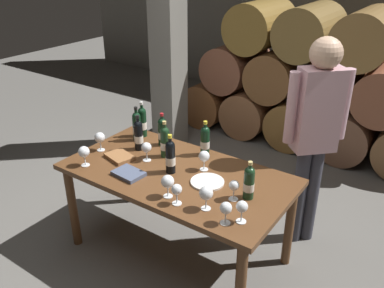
# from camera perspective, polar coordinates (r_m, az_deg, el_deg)

# --- Properties ---
(ground_plane) EXTENTS (14.00, 14.00, 0.00)m
(ground_plane) POSITION_cam_1_polar(r_m,az_deg,el_deg) (3.46, -1.95, -14.91)
(ground_plane) COLOR #66635E
(cellar_back_wall) EXTENTS (10.00, 0.24, 2.80)m
(cellar_back_wall) POSITION_cam_1_polar(r_m,az_deg,el_deg) (6.53, 21.32, 16.80)
(cellar_back_wall) COLOR slate
(cellar_back_wall) RESTS_ON ground_plane
(barrel_stack) EXTENTS (3.12, 0.90, 1.69)m
(barrel_stack) POSITION_cam_1_polar(r_m,az_deg,el_deg) (5.16, 15.47, 8.12)
(barrel_stack) COLOR brown
(barrel_stack) RESTS_ON ground_plane
(stone_pillar) EXTENTS (0.32, 0.32, 2.60)m
(stone_pillar) POSITION_cam_1_polar(r_m,az_deg,el_deg) (4.77, -3.40, 14.35)
(stone_pillar) COLOR slate
(stone_pillar) RESTS_ON ground_plane
(dining_table) EXTENTS (1.70, 0.90, 0.76)m
(dining_table) POSITION_cam_1_polar(r_m,az_deg,el_deg) (3.06, -2.14, -5.42)
(dining_table) COLOR brown
(dining_table) RESTS_ON ground_plane
(wine_bottle_0) EXTENTS (0.07, 0.07, 0.29)m
(wine_bottle_0) POSITION_cam_1_polar(r_m,az_deg,el_deg) (3.20, 1.85, 0.51)
(wine_bottle_0) COLOR black
(wine_bottle_0) RESTS_ON dining_table
(wine_bottle_1) EXTENTS (0.07, 0.07, 0.30)m
(wine_bottle_1) POSITION_cam_1_polar(r_m,az_deg,el_deg) (3.18, -3.83, 0.35)
(wine_bottle_1) COLOR #19381E
(wine_bottle_1) RESTS_ON dining_table
(wine_bottle_2) EXTENTS (0.07, 0.07, 0.30)m
(wine_bottle_2) POSITION_cam_1_polar(r_m,az_deg,el_deg) (2.95, -3.06, -1.75)
(wine_bottle_2) COLOR black
(wine_bottle_2) RESTS_ON dining_table
(wine_bottle_3) EXTENTS (0.07, 0.07, 0.30)m
(wine_bottle_3) POSITION_cam_1_polar(r_m,az_deg,el_deg) (3.31, -7.54, 1.28)
(wine_bottle_3) COLOR black
(wine_bottle_3) RESTS_ON dining_table
(wine_bottle_4) EXTENTS (0.07, 0.07, 0.32)m
(wine_bottle_4) POSITION_cam_1_polar(r_m,az_deg,el_deg) (3.55, -7.00, 3.16)
(wine_bottle_4) COLOR black
(wine_bottle_4) RESTS_ON dining_table
(wine_bottle_5) EXTENTS (0.07, 0.07, 0.27)m
(wine_bottle_5) POSITION_cam_1_polar(r_m,az_deg,el_deg) (2.68, 8.02, -5.35)
(wine_bottle_5) COLOR #19381E
(wine_bottle_5) RESTS_ON dining_table
(wine_bottle_6) EXTENTS (0.07, 0.07, 0.30)m
(wine_bottle_6) POSITION_cam_1_polar(r_m,az_deg,el_deg) (3.48, -7.77, 2.52)
(wine_bottle_6) COLOR black
(wine_bottle_6) RESTS_ON dining_table
(wine_bottle_7) EXTENTS (0.07, 0.07, 0.29)m
(wine_bottle_7) POSITION_cam_1_polar(r_m,az_deg,el_deg) (3.37, -4.20, 1.79)
(wine_bottle_7) COLOR black
(wine_bottle_7) RESTS_ON dining_table
(wine_glass_0) EXTENTS (0.08, 0.08, 0.15)m
(wine_glass_0) POSITION_cam_1_polar(r_m,az_deg,el_deg) (2.44, 4.79, -9.07)
(wine_glass_0) COLOR white
(wine_glass_0) RESTS_ON dining_table
(wine_glass_1) EXTENTS (0.09, 0.09, 0.16)m
(wine_glass_1) POSITION_cam_1_polar(r_m,az_deg,el_deg) (3.15, -14.97, -1.13)
(wine_glass_1) COLOR white
(wine_glass_1) RESTS_ON dining_table
(wine_glass_2) EXTENTS (0.09, 0.09, 0.16)m
(wine_glass_2) POSITION_cam_1_polar(r_m,az_deg,el_deg) (2.55, 2.00, -6.99)
(wine_glass_2) COLOR white
(wine_glass_2) RESTS_ON dining_table
(wine_glass_3) EXTENTS (0.08, 0.08, 0.16)m
(wine_glass_3) POSITION_cam_1_polar(r_m,az_deg,el_deg) (2.99, 1.72, -1.80)
(wine_glass_3) COLOR white
(wine_glass_3) RESTS_ON dining_table
(wine_glass_4) EXTENTS (0.09, 0.09, 0.16)m
(wine_glass_4) POSITION_cam_1_polar(r_m,az_deg,el_deg) (3.36, -12.86, 0.84)
(wine_glass_4) COLOR white
(wine_glass_4) RESTS_ON dining_table
(wine_glass_5) EXTENTS (0.09, 0.09, 0.16)m
(wine_glass_5) POSITION_cam_1_polar(r_m,az_deg,el_deg) (2.68, -3.45, -5.35)
(wine_glass_5) COLOR white
(wine_glass_5) RESTS_ON dining_table
(wine_glass_6) EXTENTS (0.08, 0.08, 0.15)m
(wine_glass_6) POSITION_cam_1_polar(r_m,az_deg,el_deg) (3.14, -6.44, -0.55)
(wine_glass_6) COLOR white
(wine_glass_6) RESTS_ON dining_table
(wine_glass_7) EXTENTS (0.07, 0.07, 0.15)m
(wine_glass_7) POSITION_cam_1_polar(r_m,az_deg,el_deg) (2.61, -2.17, -6.52)
(wine_glass_7) COLOR white
(wine_glass_7) RESTS_ON dining_table
(wine_glass_8) EXTENTS (0.07, 0.07, 0.14)m
(wine_glass_8) POSITION_cam_1_polar(r_m,az_deg,el_deg) (2.66, 5.93, -5.94)
(wine_glass_8) COLOR white
(wine_glass_8) RESTS_ON dining_table
(wine_glass_9) EXTENTS (0.07, 0.07, 0.15)m
(wine_glass_9) POSITION_cam_1_polar(r_m,az_deg,el_deg) (2.46, 7.04, -8.85)
(wine_glass_9) COLOR white
(wine_glass_9) RESTS_ON dining_table
(tasting_notebook) EXTENTS (0.25, 0.21, 0.03)m
(tasting_notebook) POSITION_cam_1_polar(r_m,az_deg,el_deg) (3.24, -10.16, -1.77)
(tasting_notebook) COLOR #936038
(tasting_notebook) RESTS_ON dining_table
(leather_ledger) EXTENTS (0.23, 0.18, 0.03)m
(leather_ledger) POSITION_cam_1_polar(r_m,az_deg,el_deg) (3.00, -8.92, -4.13)
(leather_ledger) COLOR #4C5670
(leather_ledger) RESTS_ON dining_table
(serving_plate) EXTENTS (0.24, 0.24, 0.01)m
(serving_plate) POSITION_cam_1_polar(r_m,az_deg,el_deg) (2.88, 2.18, -5.34)
(serving_plate) COLOR white
(serving_plate) RESTS_ON dining_table
(sommelier_presenting) EXTENTS (0.37, 0.37, 1.72)m
(sommelier_presenting) POSITION_cam_1_polar(r_m,az_deg,el_deg) (3.19, 16.97, 2.36)
(sommelier_presenting) COLOR #383842
(sommelier_presenting) RESTS_ON ground_plane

